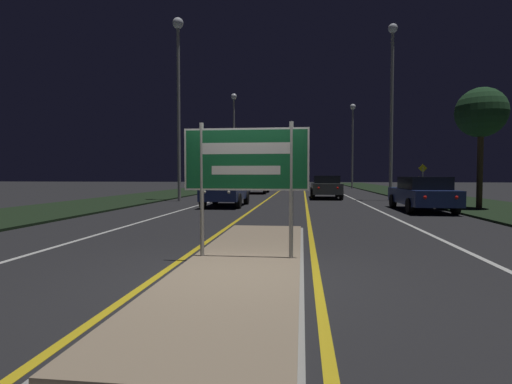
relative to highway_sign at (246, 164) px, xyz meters
The scene contains 21 objects.
ground_plane 1.93m from the highway_sign, 90.00° to the right, with size 160.00×160.00×0.00m, color #232326.
median_island 1.66m from the highway_sign, 90.00° to the left, with size 1.98×8.64×0.10m.
verge_left 21.40m from the highway_sign, 116.45° to the left, with size 5.00×100.00×0.08m.
verge_right 21.40m from the highway_sign, 63.55° to the left, with size 5.00×100.00×0.08m.
centre_line_yellow_left 24.19m from the highway_sign, 92.81° to the left, with size 0.12×70.00×0.01m.
centre_line_yellow_right 24.19m from the highway_sign, 87.19° to the left, with size 0.12×70.00×0.01m.
lane_line_white_left 24.52m from the highway_sign, 99.89° to the left, with size 0.12×70.00×0.01m.
lane_line_white_right 24.52m from the highway_sign, 80.11° to the left, with size 0.12×70.00×0.01m.
edge_line_white_left 25.21m from the highway_sign, 106.63° to the left, with size 0.10×70.00×0.01m.
edge_line_white_right 25.21m from the highway_sign, 73.37° to the left, with size 0.10×70.00×0.01m.
highway_sign is the anchor object (origin of this frame).
streetlight_left_near 17.70m from the highway_sign, 111.35° to the left, with size 0.63×0.63×10.48m.
streetlight_left_far 35.75m from the highway_sign, 100.09° to the left, with size 0.61×0.61×10.05m.
streetlight_right_near 19.29m from the highway_sign, 70.68° to the left, with size 0.54×0.54×10.34m.
streetlight_right_far 39.91m from the highway_sign, 80.48° to the left, with size 0.63×0.63×9.45m.
car_receding_0 12.28m from the highway_sign, 60.76° to the left, with size 1.91×4.78×1.44m.
car_receding_1 19.53m from the highway_sign, 82.69° to the left, with size 1.92×4.85×1.47m.
car_approaching_0 12.65m from the highway_sign, 102.43° to the left, with size 1.86×4.31×1.54m.
car_approaching_1 26.20m from the highway_sign, 96.17° to the left, with size 1.92×4.75×1.35m.
warning_sign 24.68m from the highway_sign, 67.40° to the left, with size 0.60×0.06×2.22m.
roadside_palm_right 14.34m from the highway_sign, 52.95° to the left, with size 2.10×2.10×5.15m.
Camera 1 is at (0.96, -5.88, 1.52)m, focal length 28.00 mm.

